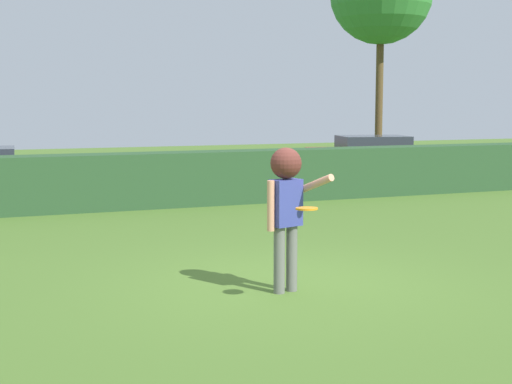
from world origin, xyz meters
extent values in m
plane|color=#496B28|center=(0.00, 0.00, 0.00)|extent=(60.00, 60.00, 0.00)
cylinder|color=slate|center=(-0.09, -0.25, 0.42)|extent=(0.14, 0.14, 0.84)
cylinder|color=slate|center=(-0.29, -0.30, 0.42)|extent=(0.14, 0.14, 0.84)
cube|color=#373F92|center=(-0.19, -0.27, 1.13)|extent=(0.42, 0.31, 0.58)
cylinder|color=tan|center=(0.11, -0.48, 1.37)|extent=(0.25, 0.62, 0.30)
cylinder|color=tan|center=(-0.42, -0.33, 1.11)|extent=(0.09, 0.09, 0.62)
sphere|color=tan|center=(-0.19, -0.27, 1.59)|extent=(0.22, 0.22, 0.22)
sphere|color=#562721|center=(-0.19, -0.27, 1.62)|extent=(0.39, 0.39, 0.39)
cylinder|color=orange|center=(-0.27, -1.04, 1.16)|extent=(0.26, 0.26, 0.03)
cube|color=#294C29|center=(0.00, 7.80, 0.61)|extent=(29.34, 0.90, 1.23)
cylinder|color=black|center=(-2.23, 11.57, 0.30)|extent=(0.61, 0.14, 0.60)
cylinder|color=black|center=(-2.35, 9.88, 0.30)|extent=(0.61, 0.14, 0.60)
cube|color=#B21E1E|center=(8.73, 12.77, 0.57)|extent=(4.46, 2.55, 0.55)
cube|color=#2D333D|center=(8.73, 12.77, 1.05)|extent=(2.48, 1.99, 0.40)
cylinder|color=black|center=(10.35, 13.29, 0.30)|extent=(0.61, 0.22, 0.60)
cylinder|color=black|center=(9.99, 11.63, 0.30)|extent=(0.61, 0.22, 0.60)
cylinder|color=black|center=(7.47, 13.91, 0.30)|extent=(0.61, 0.22, 0.60)
cylinder|color=black|center=(7.11, 12.25, 0.30)|extent=(0.61, 0.22, 0.60)
cylinder|color=brown|center=(10.28, 15.02, 2.56)|extent=(0.27, 0.27, 5.13)
camera|label=1|loc=(-3.90, -8.64, 2.37)|focal=52.43mm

